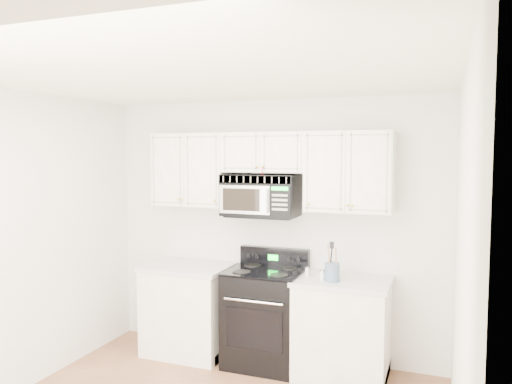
% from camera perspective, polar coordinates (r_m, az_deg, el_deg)
% --- Properties ---
extents(room, '(3.51, 3.51, 2.61)m').
position_cam_1_polar(room, '(3.54, -7.55, -8.05)').
color(room, '#9D6141').
rests_on(room, ground).
extents(base_cabinet_left, '(0.86, 0.65, 0.92)m').
position_cam_1_polar(base_cabinet_left, '(5.36, -7.71, -13.42)').
color(base_cabinet_left, white).
rests_on(base_cabinet_left, ground).
extents(base_cabinet_right, '(0.86, 0.65, 0.92)m').
position_cam_1_polar(base_cabinet_right, '(4.84, 9.83, -15.41)').
color(base_cabinet_right, white).
rests_on(base_cabinet_right, ground).
extents(range, '(0.72, 0.66, 1.11)m').
position_cam_1_polar(range, '(5.02, 1.11, -13.94)').
color(range, black).
rests_on(range, ground).
extents(upper_cabinets, '(2.44, 0.37, 0.75)m').
position_cam_1_polar(upper_cabinets, '(4.91, 1.18, 2.89)').
color(upper_cabinets, white).
rests_on(upper_cabinets, ground).
extents(microwave, '(0.74, 0.42, 0.41)m').
position_cam_1_polar(microwave, '(4.92, 0.53, -0.35)').
color(microwave, black).
rests_on(microwave, ground).
extents(utensil_crock, '(0.13, 0.13, 0.35)m').
position_cam_1_polar(utensil_crock, '(4.57, 8.69, -8.98)').
color(utensil_crock, '#455B73').
rests_on(utensil_crock, base_cabinet_right).
extents(shaker_salt, '(0.04, 0.04, 0.09)m').
position_cam_1_polar(shaker_salt, '(4.73, 5.86, -9.02)').
color(shaker_salt, silver).
rests_on(shaker_salt, base_cabinet_right).
extents(shaker_pepper, '(0.04, 0.04, 0.10)m').
position_cam_1_polar(shaker_pepper, '(4.59, 7.58, -9.35)').
color(shaker_pepper, silver).
rests_on(shaker_pepper, base_cabinet_right).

